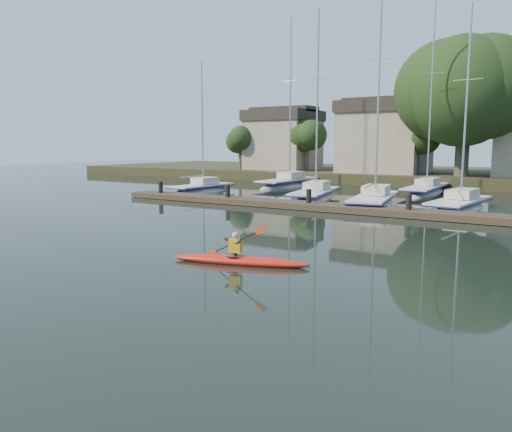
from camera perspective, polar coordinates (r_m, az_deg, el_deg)
The scene contains 10 objects.
ground at distance 17.09m, azimuth -5.64°, elevation -5.01°, with size 160.00×160.00×0.00m, color black.
kayak at distance 16.39m, azimuth -1.93°, elevation -4.90°, with size 4.64×1.90×1.49m.
dock at distance 29.24m, azimuth 11.32°, elevation 0.80°, with size 34.00×2.00×1.80m.
sailboat_0 at distance 41.34m, azimuth -6.21°, elevation 2.49°, with size 2.48×7.47×11.68m.
sailboat_1 at distance 36.07m, azimuth 6.74°, elevation 1.64°, with size 3.83×9.14×14.54m.
sailboat_2 at distance 32.88m, azimuth 13.34°, elevation 0.84°, with size 3.72×9.70×15.67m.
sailboat_3 at distance 32.32m, azimuth 22.17°, elevation 0.33°, with size 3.11×8.41×13.25m.
sailboat_5 at distance 46.71m, azimuth 3.69°, elevation 3.16°, with size 2.60×10.05×16.54m.
sailboat_6 at distance 42.22m, azimuth 18.80°, elevation 2.23°, with size 2.20×10.12×16.07m.
shore at distance 54.13m, azimuth 23.03°, elevation 6.86°, with size 90.00×25.25×12.75m.
Camera 1 is at (10.18, -13.16, 3.90)m, focal length 35.00 mm.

